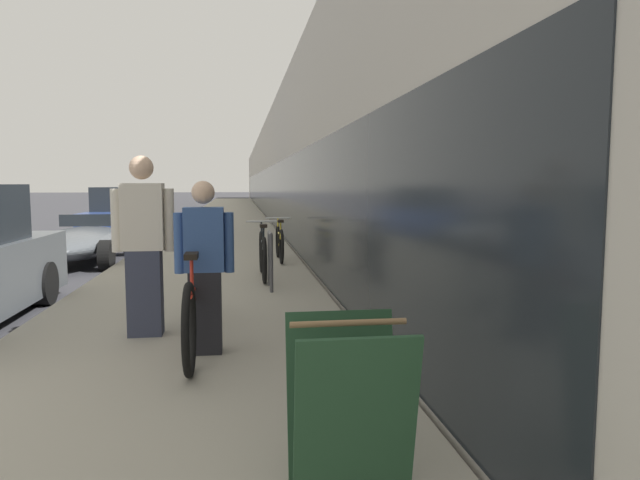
{
  "coord_description": "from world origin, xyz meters",
  "views": [
    {
      "loc": [
        5.44,
        -4.33,
        1.67
      ],
      "look_at": [
        7.99,
        13.49,
        -0.11
      ],
      "focal_mm": 32.0,
      "sensor_mm": 36.0,
      "label": 1
    }
  ],
  "objects": [
    {
      "name": "sidewalk_slab",
      "position": [
        4.87,
        21.0,
        0.07
      ],
      "size": [
        3.6,
        70.0,
        0.13
      ],
      "color": "#A39E8E",
      "rests_on": "ground"
    },
    {
      "name": "storefront_facade",
      "position": [
        11.7,
        29.0,
        2.28
      ],
      "size": [
        10.01,
        70.0,
        4.57
      ],
      "color": "#BCB7AD",
      "rests_on": "ground"
    },
    {
      "name": "tandem_bicycle",
      "position": [
        5.04,
        1.2,
        0.54
      ],
      "size": [
        0.52,
        2.75,
        0.96
      ],
      "color": "black",
      "rests_on": "sidewalk_slab"
    },
    {
      "name": "person_rider",
      "position": [
        5.13,
        0.86,
        0.92
      ],
      "size": [
        0.53,
        0.21,
        1.57
      ],
      "color": "black",
      "rests_on": "sidewalk_slab"
    },
    {
      "name": "person_bystander",
      "position": [
        4.49,
        1.57,
        1.04
      ],
      "size": [
        0.62,
        0.24,
        1.82
      ],
      "color": "#33384C",
      "rests_on": "sidewalk_slab"
    },
    {
      "name": "bike_rack_hoop",
      "position": [
        5.89,
        3.96,
        0.64
      ],
      "size": [
        0.05,
        0.6,
        0.84
      ],
      "color": "#4C4C51",
      "rests_on": "sidewalk_slab"
    },
    {
      "name": "cruiser_bike_nearest",
      "position": [
        5.83,
        4.97,
        0.52
      ],
      "size": [
        0.52,
        1.81,
        0.91
      ],
      "color": "black",
      "rests_on": "sidewalk_slab"
    },
    {
      "name": "cruiser_bike_middle",
      "position": [
        6.25,
        7.03,
        0.49
      ],
      "size": [
        0.52,
        1.7,
        0.85
      ],
      "color": "black",
      "rests_on": "sidewalk_slab"
    },
    {
      "name": "sandwich_board_sign",
      "position": [
        5.95,
        -1.73,
        0.58
      ],
      "size": [
        0.56,
        0.56,
        0.9
      ],
      "color": "#23472D",
      "rests_on": "sidewalk_slab"
    },
    {
      "name": "vintage_roadster_curbside",
      "position": [
        2.15,
        8.18,
        0.43
      ],
      "size": [
        1.75,
        4.16,
        1.0
      ],
      "color": "#4C5156",
      "rests_on": "ground"
    },
    {
      "name": "parked_sedan_far",
      "position": [
        2.06,
        13.42,
        0.7
      ],
      "size": [
        1.8,
        4.64,
        1.57
      ],
      "color": "navy",
      "rests_on": "ground"
    }
  ]
}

